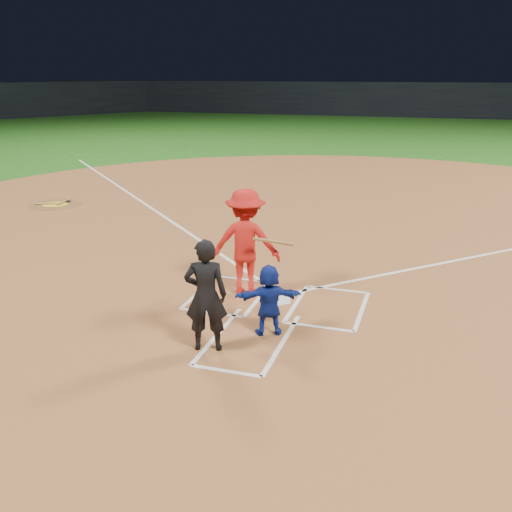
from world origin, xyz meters
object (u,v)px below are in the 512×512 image
(catcher, at_px, (269,300))
(batter_at_plate, at_px, (246,242))
(home_plate, at_px, (277,300))
(on_deck_circle, at_px, (55,204))
(umpire, at_px, (206,295))

(catcher, xyz_separation_m, batter_at_plate, (-0.95, 1.64, 0.43))
(home_plate, distance_m, on_deck_circle, 10.77)
(home_plate, distance_m, batter_at_plate, 1.27)
(catcher, height_order, umpire, umpire)
(catcher, xyz_separation_m, umpire, (-0.77, -0.81, 0.30))
(on_deck_circle, bearing_deg, home_plate, -31.98)
(home_plate, height_order, umpire, umpire)
(on_deck_circle, height_order, batter_at_plate, batter_at_plate)
(home_plate, bearing_deg, umpire, 76.62)
(catcher, bearing_deg, home_plate, -103.97)
(batter_at_plate, bearing_deg, catcher, -59.84)
(on_deck_circle, bearing_deg, batter_at_plate, -32.98)
(catcher, height_order, batter_at_plate, batter_at_plate)
(home_plate, bearing_deg, catcher, 99.73)
(catcher, relative_size, umpire, 0.67)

